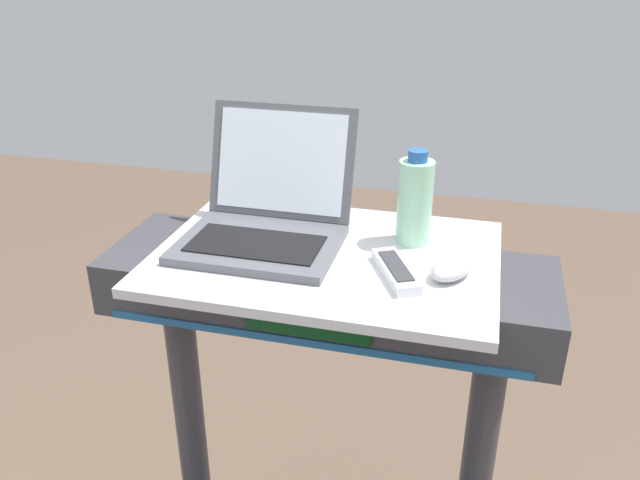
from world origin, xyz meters
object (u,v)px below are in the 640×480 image
Objects in this scene: computer_mouse at (452,269)px; tv_remote at (396,271)px; laptop at (267,216)px; water_bottle at (415,201)px.

tv_remote is at bearing -138.35° from computer_mouse.
tv_remote is (-0.10, -0.02, -0.01)m from computer_mouse.
computer_mouse is at bearing 12.73° from tv_remote.
tv_remote is at bearing -19.54° from laptop.
tv_remote is (0.28, -0.10, -0.04)m from laptop.
computer_mouse is 0.10m from tv_remote.
laptop is at bearing 161.20° from tv_remote.
laptop is at bearing -168.16° from water_bottle.
laptop is at bearing -162.01° from computer_mouse.
computer_mouse reaches higher than tv_remote.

